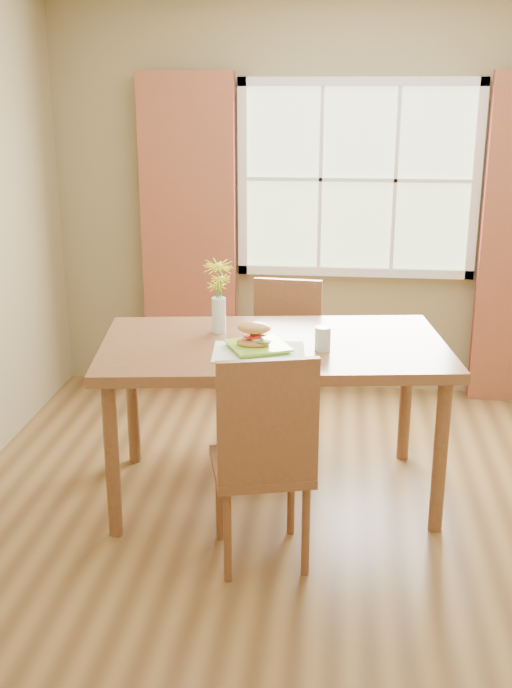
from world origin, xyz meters
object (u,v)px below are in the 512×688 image
object	(u,v)px
chair_far	(285,356)
water_glass	(323,339)
dining_table	(273,359)
chair_near	(264,454)
croissant_sandwich	(254,335)
flower_vase	(219,290)

from	to	relation	value
chair_far	water_glass	size ratio (longest dim) A/B	8.44
dining_table	water_glass	bearing A→B (deg)	-27.94
chair_near	chair_far	distance (m)	1.41
chair_far	croissant_sandwich	world-z (taller)	croissant_sandwich
dining_table	chair_near	distance (m)	0.73
chair_far	chair_near	bearing A→B (deg)	-84.97
dining_table	water_glass	xyz separation A→B (m)	(0.25, -0.09, 0.14)
chair_near	chair_far	size ratio (longest dim) A/B	1.04
chair_far	water_glass	world-z (taller)	chair_far
chair_far	flower_vase	world-z (taller)	flower_vase
chair_near	water_glass	size ratio (longest dim) A/B	8.80
dining_table	chair_near	world-z (taller)	chair_near
chair_near	croissant_sandwich	world-z (taller)	chair_near
flower_vase	dining_table	bearing A→B (deg)	-25.98
croissant_sandwich	water_glass	bearing A→B (deg)	10.26
flower_vase	water_glass	bearing A→B (deg)	-23.42
water_glass	flower_vase	xyz separation A→B (m)	(-0.56, 0.24, 0.18)
chair_near	water_glass	world-z (taller)	chair_near
water_glass	flower_vase	world-z (taller)	flower_vase
dining_table	chair_far	world-z (taller)	chair_far
dining_table	water_glass	world-z (taller)	water_glass
dining_table	flower_vase	bearing A→B (deg)	146.26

